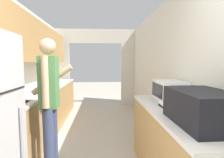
% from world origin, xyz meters
% --- Properties ---
extents(wall_left, '(0.38, 7.43, 2.50)m').
position_xyz_m(wall_left, '(-1.24, 2.37, 1.52)').
color(wall_left, silver).
rests_on(wall_left, ground_plane).
extents(wall_right, '(0.06, 7.43, 2.50)m').
position_xyz_m(wall_right, '(1.33, 1.92, 1.25)').
color(wall_right, silver).
rests_on(wall_right, ground_plane).
extents(wall_far_with_doorway, '(3.00, 0.06, 2.50)m').
position_xyz_m(wall_far_with_doorway, '(0.00, 5.06, 1.45)').
color(wall_far_with_doorway, silver).
rests_on(wall_far_with_doorway, ground_plane).
extents(counter_left, '(0.62, 3.86, 0.90)m').
position_xyz_m(counter_left, '(-1.00, 3.07, 0.45)').
color(counter_left, '#B2844C').
rests_on(counter_left, ground_plane).
extents(counter_right, '(0.62, 1.79, 0.90)m').
position_xyz_m(counter_right, '(1.00, 1.08, 0.45)').
color(counter_right, '#B2844C').
rests_on(counter_right, ground_plane).
extents(range_oven, '(0.66, 0.74, 1.04)m').
position_xyz_m(range_oven, '(-0.99, 2.15, 0.46)').
color(range_oven, white).
rests_on(range_oven, ground_plane).
extents(person, '(0.55, 0.37, 1.71)m').
position_xyz_m(person, '(-0.48, 1.47, 0.93)').
color(person, '#384266').
rests_on(person, ground_plane).
extents(suitcase, '(0.42, 0.67, 0.28)m').
position_xyz_m(suitcase, '(1.00, 0.64, 1.05)').
color(suitcase, black).
rests_on(suitcase, counter_right).
extents(microwave, '(0.35, 0.50, 0.27)m').
position_xyz_m(microwave, '(1.11, 1.61, 1.04)').
color(microwave, white).
rests_on(microwave, counter_right).
extents(book_stack, '(0.21, 0.29, 0.05)m').
position_xyz_m(book_stack, '(0.96, 1.17, 0.93)').
color(book_stack, black).
rests_on(book_stack, counter_right).
extents(knife, '(0.05, 0.32, 0.02)m').
position_xyz_m(knife, '(-0.95, 2.65, 0.91)').
color(knife, '#B7B7BC').
rests_on(knife, counter_left).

